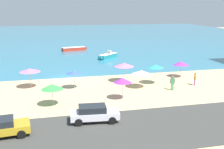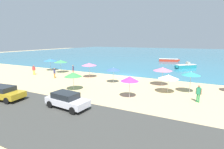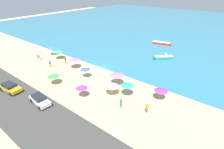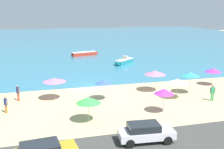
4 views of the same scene
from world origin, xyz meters
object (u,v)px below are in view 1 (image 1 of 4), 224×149
at_px(beach_umbrella_1, 141,72).
at_px(beach_umbrella_7, 74,72).
at_px(parked_car_2, 94,113).
at_px(skiff_offshore, 108,56).
at_px(skiff_nearshore, 74,49).
at_px(beach_umbrella_3, 52,87).
at_px(bather_2, 172,82).
at_px(beach_umbrella_2, 123,80).
at_px(beach_umbrella_8, 181,63).
at_px(beach_umbrella_0, 30,70).
at_px(beach_umbrella_5, 155,66).
at_px(beach_umbrella_9, 124,65).
at_px(bather_0, 195,78).

distance_m(beach_umbrella_1, beach_umbrella_7, 7.97).
relative_size(parked_car_2, skiff_offshore, 0.97).
bearing_deg(skiff_nearshore, beach_umbrella_1, -81.12).
bearing_deg(beach_umbrella_1, skiff_nearshore, 98.88).
xyz_separation_m(beach_umbrella_3, skiff_nearshore, (5.68, 34.89, -1.51)).
distance_m(bather_2, skiff_nearshore, 33.79).
distance_m(beach_umbrella_2, skiff_offshore, 24.24).
height_order(beach_umbrella_3, beach_umbrella_8, beach_umbrella_8).
distance_m(beach_umbrella_0, beach_umbrella_5, 15.26).
distance_m(beach_umbrella_9, skiff_nearshore, 28.19).
xyz_separation_m(beach_umbrella_3, beach_umbrella_9, (9.26, 6.99, 0.32)).
distance_m(beach_umbrella_1, skiff_nearshore, 31.39).
relative_size(beach_umbrella_3, beach_umbrella_8, 0.99).
bearing_deg(bather_0, beach_umbrella_0, 169.97).
bearing_deg(skiff_offshore, beach_umbrella_7, -113.83).
bearing_deg(beach_umbrella_7, beach_umbrella_0, 163.96).
xyz_separation_m(beach_umbrella_5, bather_2, (0.93, -3.05, -1.29)).
bearing_deg(beach_umbrella_9, beach_umbrella_0, -179.72).
bearing_deg(bather_2, beach_umbrella_8, 55.27).
height_order(bather_0, skiff_nearshore, bather_0).
bearing_deg(beach_umbrella_1, skiff_offshore, 88.74).
bearing_deg(skiff_offshore, skiff_nearshore, 116.24).
height_order(beach_umbrella_8, parked_car_2, beach_umbrella_8).
bearing_deg(beach_umbrella_1, beach_umbrella_3, -159.57).
distance_m(beach_umbrella_9, bather_0, 8.96).
bearing_deg(skiff_nearshore, beach_umbrella_5, -76.58).
bearing_deg(parked_car_2, skiff_nearshore, 86.51).
bearing_deg(skiff_nearshore, beach_umbrella_8, -66.54).
bearing_deg(beach_umbrella_8, parked_car_2, -138.71).
relative_size(beach_umbrella_9, parked_car_2, 0.61).
height_order(beach_umbrella_0, beach_umbrella_8, beach_umbrella_0).
relative_size(beach_umbrella_5, beach_umbrella_8, 1.11).
relative_size(beach_umbrella_0, beach_umbrella_5, 0.96).
bearing_deg(parked_car_2, beach_umbrella_1, 50.67).
bearing_deg(beach_umbrella_1, beach_umbrella_0, 166.81).
height_order(beach_umbrella_5, bather_0, beach_umbrella_5).
bearing_deg(beach_umbrella_2, beach_umbrella_0, 145.17).
bearing_deg(beach_umbrella_7, beach_umbrella_3, -116.29).
relative_size(bather_2, skiff_offshore, 0.41).
xyz_separation_m(beach_umbrella_5, beach_umbrella_8, (4.75, 2.46, -0.31)).
bearing_deg(beach_umbrella_0, parked_car_2, -64.68).
xyz_separation_m(beach_umbrella_0, bather_0, (19.74, -3.49, -1.29)).
bearing_deg(bather_0, skiff_offshore, 107.18).
distance_m(beach_umbrella_2, beach_umbrella_3, 7.20).
height_order(bather_2, parked_car_2, bather_2).
relative_size(beach_umbrella_5, bather_2, 1.45).
distance_m(beach_umbrella_3, bather_0, 17.74).
height_order(beach_umbrella_5, skiff_nearshore, beach_umbrella_5).
xyz_separation_m(beach_umbrella_1, bather_0, (6.86, -0.47, -1.04)).
xyz_separation_m(beach_umbrella_2, beach_umbrella_8, (10.33, 7.31, -0.11)).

